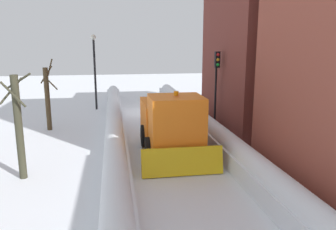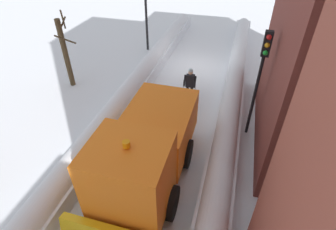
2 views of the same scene
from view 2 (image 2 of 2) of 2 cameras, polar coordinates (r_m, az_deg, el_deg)
ground_plane at (r=9.48m, az=-5.99°, el=-16.82°), size 80.00×80.00×0.00m
snowbank_left at (r=8.74m, az=10.17°, el=-18.18°), size 1.10×36.00×1.16m
snowbank_right at (r=10.03m, az=-19.95°, el=-11.07°), size 1.10×36.00×1.14m
plow_truck at (r=8.77m, az=-4.54°, el=-7.67°), size 3.20×5.98×3.12m
skier at (r=13.25m, az=4.79°, el=6.90°), size 0.62×1.80×1.81m
traffic_light_pole at (r=10.41m, az=19.55°, el=9.66°), size 0.28×0.42×4.57m
bare_tree_near at (r=15.16m, az=-21.30°, el=12.50°), size 0.94×1.22×4.17m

